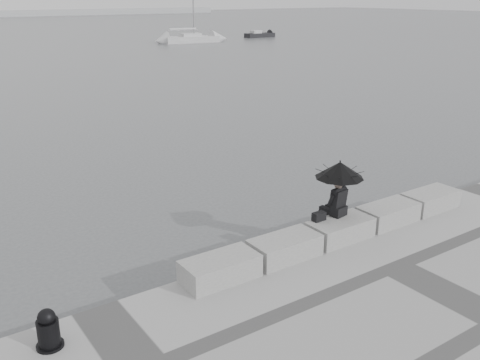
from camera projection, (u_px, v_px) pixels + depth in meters
ground at (325, 251)px, 13.35m from camera, size 360.00×360.00×0.00m
stone_block_far_left at (220, 269)px, 10.94m from camera, size 1.60×0.80×0.50m
stone_block_left at (285, 248)px, 11.85m from camera, size 1.60×0.80×0.50m
stone_block_centre at (340, 230)px, 12.76m from camera, size 1.60×0.80×0.50m
stone_block_right at (388, 214)px, 13.67m from camera, size 1.60×0.80×0.50m
stone_block_far_right at (430, 200)px, 14.57m from camera, size 1.60×0.80×0.50m
seated_person at (340, 176)px, 12.64m from camera, size 1.17×1.17×1.39m
bag at (319, 216)px, 12.63m from camera, size 0.32×0.18×0.20m
mooring_bollard at (48, 331)px, 8.83m from camera, size 0.46×0.46×0.72m
sailboat_right at (191, 38)px, 69.72m from camera, size 7.46×3.34×12.90m
small_motorboat at (260, 35)px, 78.32m from camera, size 4.54×1.78×1.10m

